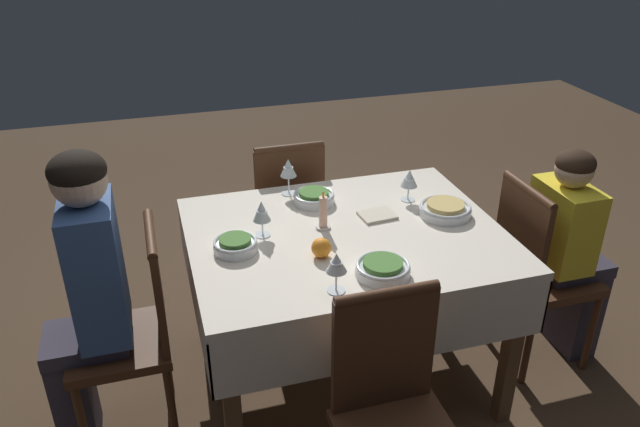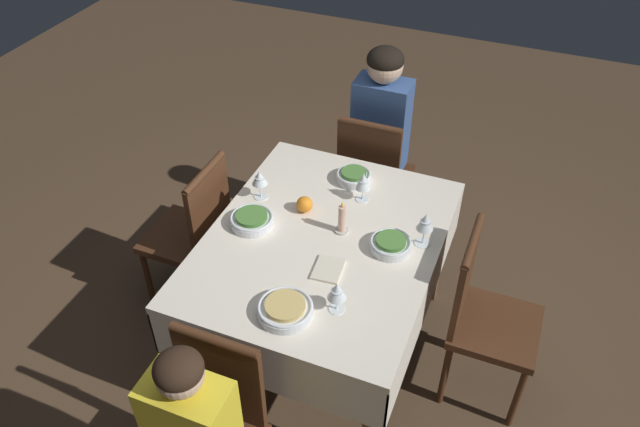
# 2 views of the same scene
# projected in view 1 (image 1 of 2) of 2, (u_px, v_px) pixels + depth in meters

# --- Properties ---
(ground_plane) EXTENTS (8.00, 8.00, 0.00)m
(ground_plane) POSITION_uv_depth(u_px,v_px,m) (343.00, 376.00, 2.87)
(ground_plane) COLOR #4C3826
(dining_table) EXTENTS (1.26, 1.00, 0.76)m
(dining_table) POSITION_uv_depth(u_px,v_px,m) (345.00, 253.00, 2.56)
(dining_table) COLOR silver
(dining_table) RESTS_ON ground_plane
(chair_east) EXTENTS (0.38, 0.38, 0.91)m
(chair_east) POSITION_uv_depth(u_px,v_px,m) (135.00, 327.00, 2.39)
(chair_east) COLOR #472816
(chair_east) RESTS_ON ground_plane
(chair_west) EXTENTS (0.38, 0.38, 0.91)m
(chair_west) POSITION_uv_depth(u_px,v_px,m) (536.00, 267.00, 2.77)
(chair_west) COLOR #472816
(chair_west) RESTS_ON ground_plane
(chair_north) EXTENTS (0.38, 0.38, 0.91)m
(chair_north) POSITION_uv_depth(u_px,v_px,m) (394.00, 413.00, 2.00)
(chair_north) COLOR #472816
(chair_north) RESTS_ON ground_plane
(chair_south) EXTENTS (0.38, 0.38, 0.91)m
(chair_south) POSITION_uv_depth(u_px,v_px,m) (286.00, 211.00, 3.24)
(chair_south) COLOR #472816
(chair_south) RESTS_ON ground_plane
(person_adult_denim) EXTENTS (0.34, 0.30, 1.24)m
(person_adult_denim) POSITION_uv_depth(u_px,v_px,m) (86.00, 291.00, 2.26)
(person_adult_denim) COLOR #383342
(person_adult_denim) RESTS_ON ground_plane
(person_child_yellow) EXTENTS (0.33, 0.30, 1.05)m
(person_child_yellow) POSITION_uv_depth(u_px,v_px,m) (570.00, 248.00, 2.77)
(person_child_yellow) COLOR #383342
(person_child_yellow) RESTS_ON ground_plane
(bowl_east) EXTENTS (0.17, 0.17, 0.06)m
(bowl_east) POSITION_uv_depth(u_px,v_px,m) (235.00, 245.00, 2.38)
(bowl_east) COLOR silver
(bowl_east) RESTS_ON dining_table
(wine_glass_east) EXTENTS (0.07, 0.07, 0.15)m
(wine_glass_east) POSITION_uv_depth(u_px,v_px,m) (262.00, 212.00, 2.45)
(wine_glass_east) COLOR white
(wine_glass_east) RESTS_ON dining_table
(bowl_west) EXTENTS (0.22, 0.22, 0.06)m
(bowl_west) POSITION_uv_depth(u_px,v_px,m) (445.00, 209.00, 2.64)
(bowl_west) COLOR silver
(bowl_west) RESTS_ON dining_table
(wine_glass_west) EXTENTS (0.07, 0.07, 0.15)m
(wine_glass_west) POSITION_uv_depth(u_px,v_px,m) (409.00, 179.00, 2.73)
(wine_glass_west) COLOR white
(wine_glass_west) RESTS_ON dining_table
(bowl_north) EXTENTS (0.20, 0.20, 0.06)m
(bowl_north) POSITION_uv_depth(u_px,v_px,m) (383.00, 268.00, 2.23)
(bowl_north) COLOR silver
(bowl_north) RESTS_ON dining_table
(wine_glass_north) EXTENTS (0.07, 0.07, 0.15)m
(wine_glass_north) POSITION_uv_depth(u_px,v_px,m) (336.00, 264.00, 2.10)
(wine_glass_north) COLOR white
(wine_glass_north) RESTS_ON dining_table
(bowl_south) EXTENTS (0.18, 0.18, 0.06)m
(bowl_south) POSITION_uv_depth(u_px,v_px,m) (314.00, 197.00, 2.74)
(bowl_south) COLOR silver
(bowl_south) RESTS_ON dining_table
(wine_glass_south) EXTENTS (0.07, 0.07, 0.17)m
(wine_glass_south) POSITION_uv_depth(u_px,v_px,m) (288.00, 169.00, 2.78)
(wine_glass_south) COLOR white
(wine_glass_south) RESTS_ON dining_table
(candle_centerpiece) EXTENTS (0.06, 0.06, 0.17)m
(candle_centerpiece) POSITION_uv_depth(u_px,v_px,m) (323.00, 214.00, 2.52)
(candle_centerpiece) COLOR beige
(candle_centerpiece) RESTS_ON dining_table
(orange_fruit) EXTENTS (0.08, 0.08, 0.08)m
(orange_fruit) POSITION_uv_depth(u_px,v_px,m) (321.00, 248.00, 2.34)
(orange_fruit) COLOR orange
(orange_fruit) RESTS_ON dining_table
(napkin_red_folded) EXTENTS (0.16, 0.13, 0.01)m
(napkin_red_folded) POSITION_uv_depth(u_px,v_px,m) (377.00, 215.00, 2.64)
(napkin_red_folded) COLOR beige
(napkin_red_folded) RESTS_ON dining_table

